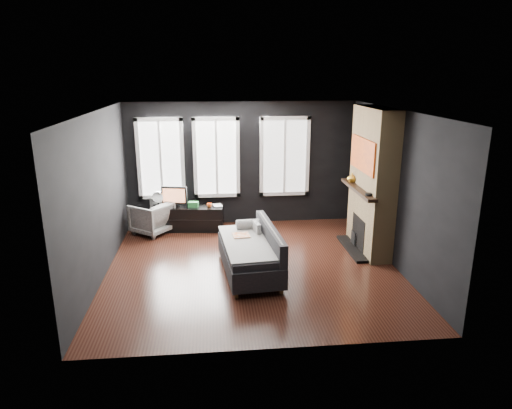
{
  "coord_description": "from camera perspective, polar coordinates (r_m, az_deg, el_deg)",
  "views": [
    {
      "loc": [
        -0.67,
        -7.38,
        3.31
      ],
      "look_at": [
        0.1,
        0.3,
        1.05
      ],
      "focal_mm": 32.0,
      "sensor_mm": 36.0,
      "label": 1
    }
  ],
  "objects": [
    {
      "name": "desk_fan",
      "position": [
        9.93,
        -12.13,
        0.69
      ],
      "size": [
        0.3,
        0.3,
        0.35
      ],
      "primitive_type": null,
      "rotation": [
        0.0,
        0.0,
        -0.27
      ],
      "color": "gray",
      "rests_on": "media_console"
    },
    {
      "name": "fireplace",
      "position": [
        8.74,
        14.33,
        2.84
      ],
      "size": [
        0.7,
        1.62,
        2.7
      ],
      "primitive_type": null,
      "color": "#93724C",
      "rests_on": "floor"
    },
    {
      "name": "ceiling",
      "position": [
        7.44,
        -0.55,
        11.62
      ],
      "size": [
        5.0,
        5.0,
        0.0
      ],
      "primitive_type": "plane",
      "color": "white",
      "rests_on": "ground"
    },
    {
      "name": "mantel_vase",
      "position": [
        9.08,
        11.88,
        3.31
      ],
      "size": [
        0.23,
        0.23,
        0.18
      ],
      "primitive_type": "imported",
      "rotation": [
        0.0,
        0.0,
        0.27
      ],
      "color": "gold",
      "rests_on": "fireplace"
    },
    {
      "name": "mantel_clock",
      "position": [
        8.18,
        13.91,
        1.24
      ],
      "size": [
        0.15,
        0.15,
        0.04
      ],
      "primitive_type": "cylinder",
      "rotation": [
        0.0,
        0.0,
        -0.34
      ],
      "color": "black",
      "rests_on": "fireplace"
    },
    {
      "name": "windows",
      "position": [
        9.89,
        -4.5,
        10.87
      ],
      "size": [
        4.0,
        0.16,
        1.76
      ],
      "primitive_type": null,
      "color": "white",
      "rests_on": "wall_back"
    },
    {
      "name": "media_console",
      "position": [
        9.97,
        -8.49,
        -1.67
      ],
      "size": [
        1.56,
        0.63,
        0.52
      ],
      "primitive_type": null,
      "rotation": [
        0.0,
        0.0,
        -0.1
      ],
      "color": "black",
      "rests_on": "floor"
    },
    {
      "name": "mug",
      "position": [
        9.77,
        -5.86,
        -0.01
      ],
      "size": [
        0.12,
        0.1,
        0.11
      ],
      "primitive_type": "imported",
      "rotation": [
        0.0,
        0.0,
        0.08
      ],
      "color": "orange",
      "rests_on": "media_console"
    },
    {
      "name": "floor",
      "position": [
        8.12,
        -0.5,
        -7.75
      ],
      "size": [
        5.0,
        5.0,
        0.0
      ],
      "primitive_type": "plane",
      "color": "black",
      "rests_on": "ground"
    },
    {
      "name": "sofa",
      "position": [
        7.73,
        -0.83,
        -5.72
      ],
      "size": [
        1.12,
        1.98,
        0.82
      ],
      "primitive_type": null,
      "rotation": [
        0.0,
        0.0,
        0.09
      ],
      "color": "#242427",
      "rests_on": "floor"
    },
    {
      "name": "wall_right",
      "position": [
        8.27,
        17.02,
        1.88
      ],
      "size": [
        0.02,
        5.0,
        2.7
      ],
      "primitive_type": "cube",
      "color": "black",
      "rests_on": "ground"
    },
    {
      "name": "armchair",
      "position": [
        9.87,
        -12.91,
        -1.46
      ],
      "size": [
        0.97,
        0.97,
        0.73
      ],
      "primitive_type": "imported",
      "rotation": [
        0.0,
        0.0,
        -2.23
      ],
      "color": "white",
      "rests_on": "floor"
    },
    {
      "name": "book",
      "position": [
        9.81,
        -5.37,
        0.49
      ],
      "size": [
        0.18,
        0.05,
        0.24
      ],
      "primitive_type": "imported",
      "rotation": [
        0.0,
        0.0,
        0.18
      ],
      "color": "#B6AB8D",
      "rests_on": "media_console"
    },
    {
      "name": "monitor",
      "position": [
        9.86,
        -10.18,
        1.15
      ],
      "size": [
        0.57,
        0.24,
        0.5
      ],
      "primitive_type": null,
      "rotation": [
        0.0,
        0.0,
        -0.22
      ],
      "color": "black",
      "rests_on": "media_console"
    },
    {
      "name": "wall_left",
      "position": [
        7.85,
        -19.01,
        0.96
      ],
      "size": [
        0.02,
        5.0,
        2.7
      ],
      "primitive_type": "cube",
      "color": "black",
      "rests_on": "ground"
    },
    {
      "name": "wall_back",
      "position": [
        10.1,
        -1.81,
        5.11
      ],
      "size": [
        5.0,
        0.02,
        2.7
      ],
      "primitive_type": "cube",
      "color": "black",
      "rests_on": "ground"
    },
    {
      "name": "storage_box",
      "position": [
        9.81,
        -7.84,
        0.01
      ],
      "size": [
        0.23,
        0.17,
        0.11
      ],
      "primitive_type": "cube",
      "rotation": [
        0.0,
        0.0,
        -0.17
      ],
      "color": "#2E7F3B",
      "rests_on": "media_console"
    },
    {
      "name": "stripe_pillow",
      "position": [
        8.1,
        0.09,
        -3.3
      ],
      "size": [
        0.12,
        0.32,
        0.31
      ],
      "primitive_type": "cube",
      "rotation": [
        0.0,
        0.0,
        0.17
      ],
      "color": "gray",
      "rests_on": "sofa"
    }
  ]
}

